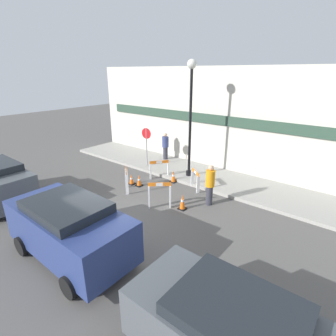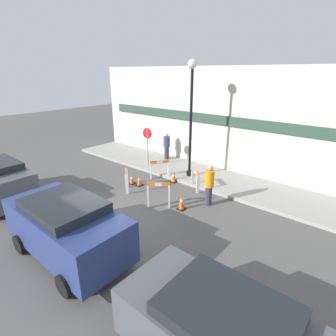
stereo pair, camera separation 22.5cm
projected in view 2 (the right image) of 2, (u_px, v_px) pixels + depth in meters
ground_plane at (114, 224)px, 9.53m from camera, size 60.00×60.00×0.00m
sidewalk_slab at (203, 176)px, 13.77m from camera, size 18.00×2.85×0.15m
storefront_facade at (221, 121)px, 13.91m from camera, size 18.00×0.22×5.50m
streetlamp_post at (191, 105)px, 12.36m from camera, size 0.44×0.44×5.61m
stop_sign at (147, 141)px, 14.56m from camera, size 0.60×0.09×2.17m
barricade_0 at (159, 194)px, 10.47m from camera, size 0.77×0.71×1.12m
barricade_1 at (195, 180)px, 12.12m from camera, size 0.74×0.59×0.95m
barricade_2 at (160, 168)px, 13.46m from camera, size 0.72×0.86×0.96m
barricade_3 at (127, 179)px, 12.03m from camera, size 0.70×0.64×1.10m
traffic_cone_0 at (139, 180)px, 12.66m from camera, size 0.30×0.30×0.57m
traffic_cone_1 at (174, 176)px, 13.05m from camera, size 0.30×0.30×0.62m
traffic_cone_2 at (132, 179)px, 12.88m from camera, size 0.30×0.30×0.51m
traffic_cone_3 at (181, 202)px, 10.46m from camera, size 0.30×0.30×0.66m
person_worker at (209, 184)px, 10.61m from camera, size 0.41×0.41×1.74m
person_pedestrian at (167, 145)px, 15.87m from camera, size 0.43×0.43×1.63m
parked_car_1 at (67, 226)px, 7.60m from camera, size 4.13×2.01×1.83m
parked_car_2 at (225, 336)px, 4.54m from camera, size 3.93×1.96×1.62m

